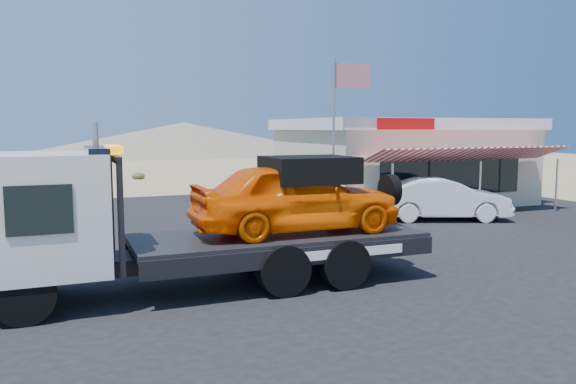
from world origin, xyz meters
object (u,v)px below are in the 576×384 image
flagpole (339,121)px  jerky_store (400,160)px  white_sedan (443,199)px  tow_truck (203,213)px

flagpole → jerky_store: bearing=38.8°
flagpole → white_sedan: bearing=-17.3°
tow_truck → jerky_store: bearing=42.5°
jerky_store → tow_truck: bearing=-137.5°
white_sedan → flagpole: (-3.83, 1.19, 2.94)m
jerky_store → flagpole: bearing=-141.2°
jerky_store → white_sedan: bearing=-107.1°
white_sedan → jerky_store: size_ratio=0.47×
jerky_store → flagpole: size_ratio=1.73×
white_sedan → flagpole: 4.97m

